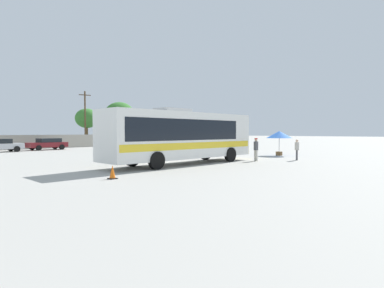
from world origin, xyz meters
TOP-DOWN VIEW (x-y plane):
  - ground_plane at (0.00, 10.00)m, footprint 300.00×300.00m
  - perimeter_wall at (0.00, 27.12)m, footprint 80.00×0.30m
  - coach_bus_white_yellow at (-0.37, -0.40)m, footprint 11.91×3.35m
  - attendant_by_bus_door at (5.05, -2.99)m, footprint 0.39×0.39m
  - passenger_waiting_on_apron at (7.71, -5.02)m, footprint 0.43×0.43m
  - vendor_umbrella_near_gate_blue at (11.44, -1.76)m, footprint 2.35×2.35m
  - parked_car_third_silver at (-3.70, 23.02)m, footprint 4.33×2.02m
  - parked_car_rightmost_maroon at (1.77, 23.66)m, footprint 4.50×2.00m
  - utility_pole_far at (10.82, 30.39)m, footprint 1.77×0.58m
  - roadside_tree_midright at (13.00, 33.51)m, footprint 3.83×3.83m
  - roadside_tree_right at (18.24, 31.63)m, footprint 5.21×5.21m
  - traffic_cone_on_apron at (-7.40, -2.61)m, footprint 0.36×0.36m

SIDE VIEW (x-z plane):
  - ground_plane at x=0.00m, z-range 0.00..0.00m
  - traffic_cone_on_apron at x=-7.40m, z-range -0.01..0.63m
  - parked_car_rightmost_maroon at x=1.77m, z-range 0.05..1.45m
  - parked_car_third_silver at x=-3.70m, z-range 0.05..1.48m
  - perimeter_wall at x=0.00m, z-range 0.00..1.79m
  - passenger_waiting_on_apron at x=7.71m, z-range 0.10..1.71m
  - attendant_by_bus_door at x=5.05m, z-range 0.12..1.82m
  - vendor_umbrella_near_gate_blue at x=11.44m, z-range 0.77..3.02m
  - coach_bus_white_yellow at x=-0.37m, z-range 0.12..3.82m
  - roadside_tree_midright at x=13.00m, z-range 1.40..7.48m
  - utility_pole_far at x=10.82m, z-range 0.18..8.70m
  - roadside_tree_right at x=18.24m, z-range 1.48..8.89m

